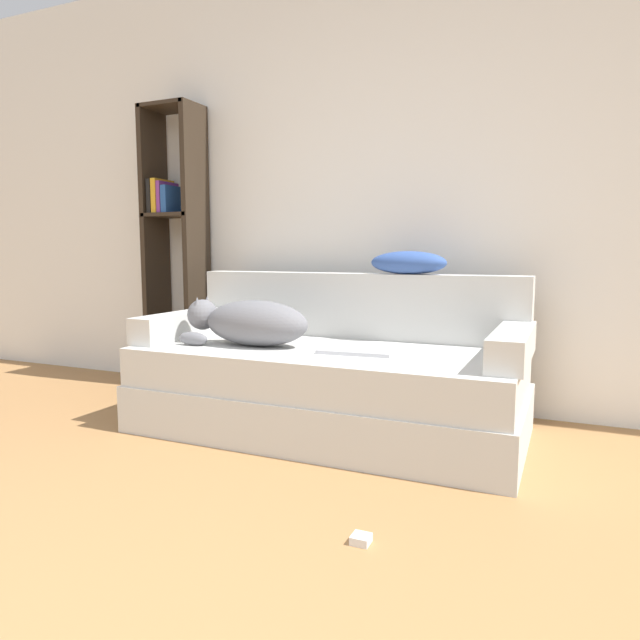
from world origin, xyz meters
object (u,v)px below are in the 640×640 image
dog (249,322)px  power_adapter (361,539)px  couch (328,390)px  throw_pillow (408,263)px  bookshelf (174,234)px  laptop (357,351)px

dog → power_adapter: (0.94, -0.90, -0.54)m
couch → power_adapter: couch is taller
dog → power_adapter: bearing=-43.8°
couch → dog: 0.53m
dog → throw_pillow: size_ratio=1.70×
bookshelf → power_adapter: (1.87, -1.51, -1.01)m
couch → power_adapter: (0.54, -1.00, -0.20)m
couch → bookshelf: bookshelf is taller
couch → power_adapter: bearing=-61.6°
couch → laptop: laptop is taller
bookshelf → power_adapter: bookshelf is taller
throw_pillow → power_adapter: throw_pillow is taller
dog → couch: bearing=13.6°
bookshelf → power_adapter: size_ratio=31.63×
throw_pillow → bookshelf: bookshelf is taller
dog → bookshelf: size_ratio=0.38×
couch → throw_pillow: throw_pillow is taller
laptop → throw_pillow: (0.12, 0.45, 0.41)m
power_adapter → bookshelf: bearing=141.1°
couch → bookshelf: (-1.33, 0.51, 0.81)m
dog → throw_pillow: 0.90m
throw_pillow → power_adapter: (0.23, -1.37, -0.84)m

